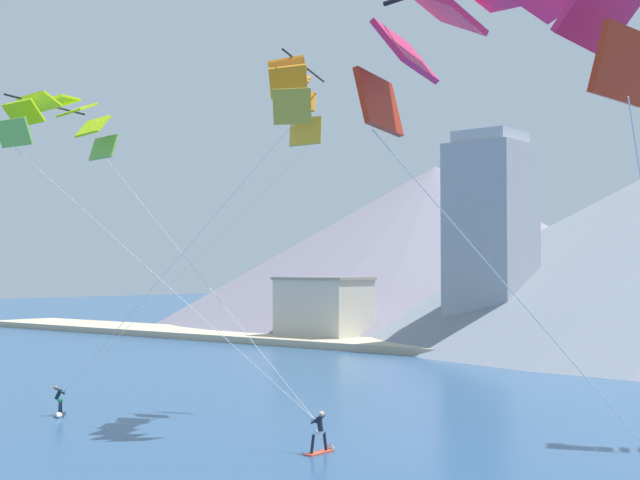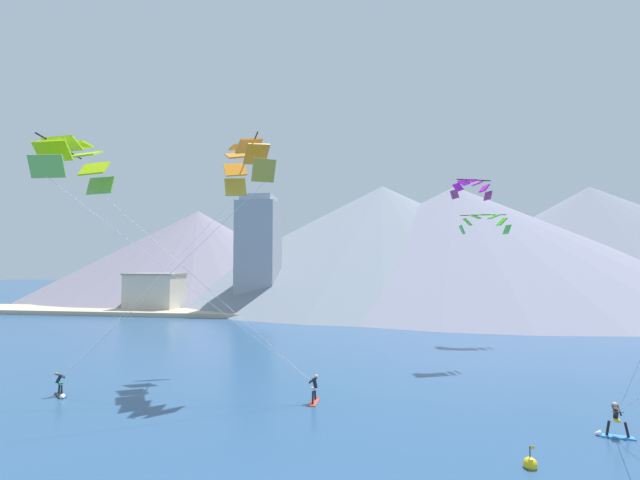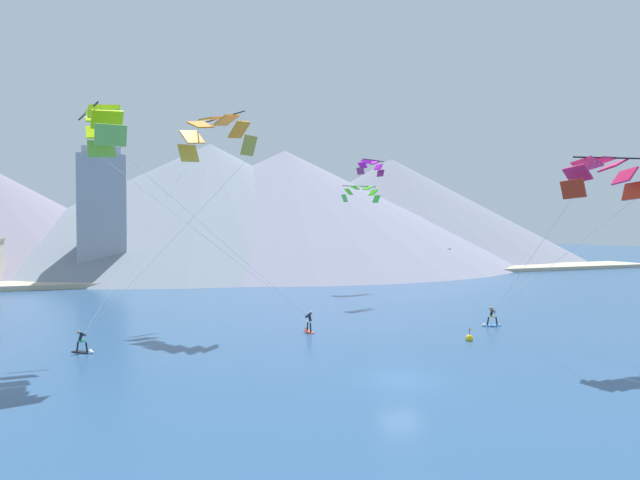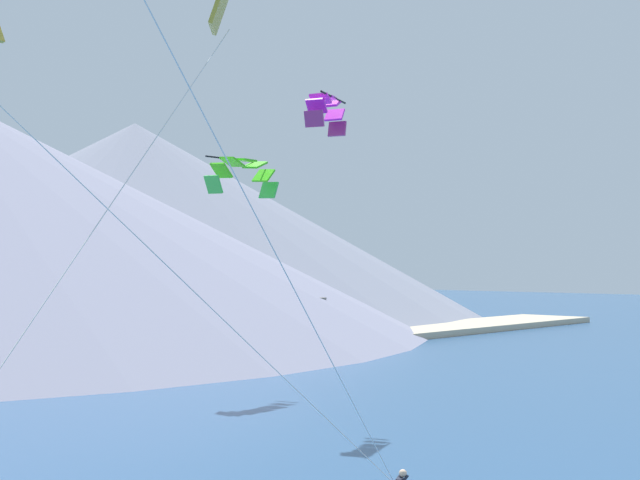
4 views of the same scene
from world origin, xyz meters
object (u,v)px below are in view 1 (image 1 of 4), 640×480
kitesurfer_near_lead (322,439)px  parafoil_kite_mid_center (293,93)px  kitesurfer_mid_center (59,408)px  parafoil_kite_near_lead (60,120)px  parafoil_kite_near_trail (495,34)px

kitesurfer_near_lead → parafoil_kite_mid_center: (-6.59, 5.80, 16.03)m
parafoil_kite_mid_center → kitesurfer_mid_center: bearing=-143.8°
kitesurfer_mid_center → parafoil_kite_near_lead: 14.67m
parafoil_kite_near_lead → kitesurfer_near_lead: bearing=9.2°
kitesurfer_mid_center → parafoil_kite_near_trail: size_ratio=0.14×
kitesurfer_near_lead → kitesurfer_mid_center: size_ratio=1.12×
kitesurfer_mid_center → parafoil_kite_mid_center: size_ratio=0.10×
parafoil_kite_near_trail → parafoil_kite_mid_center: 29.80m
parafoil_kite_mid_center → kitesurfer_near_lead: bearing=-41.3°
parafoil_kite_near_lead → parafoil_kite_near_trail: 32.44m
kitesurfer_mid_center → parafoil_kite_near_trail: 35.87m
parafoil_kite_near_trail → parafoil_kite_mid_center: (-21.89, 19.64, 4.76)m
parafoil_kite_near_lead → parafoil_kite_mid_center: (8.30, 8.22, 1.59)m
parafoil_kite_near_lead → parafoil_kite_near_trail: size_ratio=1.42×
kitesurfer_near_lead → parafoil_kite_mid_center: 18.28m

